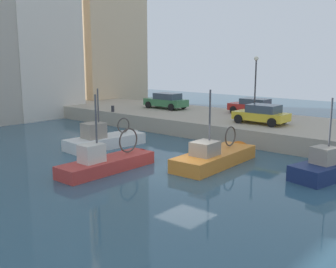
{
  "coord_description": "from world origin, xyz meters",
  "views": [
    {
      "loc": [
        -16.04,
        -12.47,
        5.88
      ],
      "look_at": [
        2.57,
        3.47,
        1.2
      ],
      "focal_mm": 42.62,
      "sensor_mm": 36.0,
      "label": 1
    }
  ],
  "objects": [
    {
      "name": "quay_streetlamp",
      "position": [
        13.0,
        3.14,
        4.45
      ],
      "size": [
        0.36,
        0.36,
        4.83
      ],
      "color": "#38383D",
      "rests_on": "quay_wall"
    },
    {
      "name": "waterfront_building_central",
      "position": [
        16.62,
        25.87,
        11.42
      ],
      "size": [
        9.2,
        6.61,
        22.8
      ],
      "color": "beige",
      "rests_on": "ground"
    },
    {
      "name": "fishing_boat_orange",
      "position": [
        2.42,
        -0.41,
        0.1
      ],
      "size": [
        6.79,
        2.28,
        5.13
      ],
      "color": "orange",
      "rests_on": "ground"
    },
    {
      "name": "waterfront_building_west_mid",
      "position": [
        6.21,
        25.24,
        10.31
      ],
      "size": [
        7.33,
        9.07,
        20.59
      ],
      "color": "silver",
      "rests_on": "ground"
    },
    {
      "name": "water_surface",
      "position": [
        0.0,
        0.0,
        0.0
      ],
      "size": [
        80.0,
        80.0,
        0.0
      ],
      "primitive_type": "plane",
      "color": "#2D5166",
      "rests_on": "ground"
    },
    {
      "name": "fishing_boat_navy",
      "position": [
        4.37,
        -6.2,
        0.11
      ],
      "size": [
        6.0,
        2.93,
        4.78
      ],
      "color": "navy",
      "rests_on": "ground"
    },
    {
      "name": "mooring_bollard_mid",
      "position": [
        7.35,
        14.0,
        1.48
      ],
      "size": [
        0.28,
        0.28,
        0.55
      ],
      "primitive_type": "cylinder",
      "color": "#2D2D33",
      "rests_on": "quay_wall"
    },
    {
      "name": "parked_car_red",
      "position": [
        14.13,
        3.85,
        1.89
      ],
      "size": [
        1.91,
        4.08,
        1.33
      ],
      "color": "red",
      "rests_on": "quay_wall"
    },
    {
      "name": "parked_car_green",
      "position": [
        12.2,
        11.94,
        1.94
      ],
      "size": [
        1.97,
        4.23,
        1.46
      ],
      "color": "#387547",
      "rests_on": "quay_wall"
    },
    {
      "name": "fishing_boat_white",
      "position": [
        1.4,
        7.69,
        0.13
      ],
      "size": [
        6.44,
        2.56,
        4.79
      ],
      "color": "white",
      "rests_on": "ground"
    },
    {
      "name": "fishing_boat_red",
      "position": [
        -2.32,
        3.25,
        0.12
      ],
      "size": [
        6.42,
        1.84,
        4.82
      ],
      "color": "#BC3833",
      "rests_on": "ground"
    },
    {
      "name": "quay_wall",
      "position": [
        11.5,
        0.0,
        0.6
      ],
      "size": [
        9.0,
        56.0,
        1.2
      ],
      "primitive_type": "cube",
      "color": "#ADA08C",
      "rests_on": "ground"
    },
    {
      "name": "parked_car_yellow",
      "position": [
        10.01,
        0.93,
        1.91
      ],
      "size": [
        2.07,
        3.86,
        1.4
      ],
      "color": "gold",
      "rests_on": "quay_wall"
    }
  ]
}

